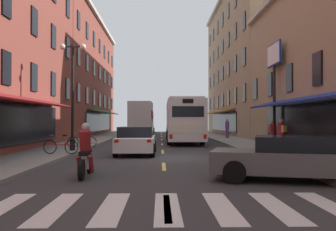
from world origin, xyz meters
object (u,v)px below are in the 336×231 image
pedestrian_far (227,128)px  bicycle_near (82,141)px  motorcycle_rider (86,154)px  street_lamp_twin (73,91)px  billboard_sign (274,69)px  sedan_far (296,158)px  transit_bus (183,120)px  sedan_near (136,140)px  pedestrian_mid (272,133)px  bicycle_mid (61,146)px  pedestrian_near (281,134)px  sedan_mid (147,128)px  box_truck (142,119)px

pedestrian_far → bicycle_near: bearing=-113.8°
motorcycle_rider → street_lamp_twin: 9.10m
billboard_sign → sedan_far: bearing=-104.8°
sedan_far → transit_bus: bearing=96.2°
motorcycle_rider → bicycle_near: 10.56m
sedan_near → pedestrian_far: size_ratio=2.57×
sedan_far → pedestrian_far: 23.02m
billboard_sign → motorcycle_rider: (-9.48, -11.66, -4.26)m
transit_bus → motorcycle_rider: size_ratio=5.35×
sedan_far → street_lamp_twin: 12.91m
pedestrian_mid → sedan_near: bearing=92.3°
billboard_sign → transit_bus: size_ratio=0.58×
street_lamp_twin → pedestrian_far: bearing=51.6°
bicycle_near → bicycle_mid: 4.02m
pedestrian_far → motorcycle_rider: bearing=-92.2°
pedestrian_near → transit_bus: bearing=90.6°
sedan_far → pedestrian_near: (2.59, 9.10, 0.37)m
billboard_sign → sedan_mid: billboard_sign is taller
transit_bus → bicycle_mid: size_ratio=6.49×
motorcycle_rider → pedestrian_near: (8.76, 8.18, 0.32)m
box_truck → pedestrian_mid: (9.04, -17.98, -0.97)m
sedan_near → pedestrian_far: (7.32, 14.48, 0.33)m
billboard_sign → sedan_far: size_ratio=1.31×
transit_bus → pedestrian_near: transit_bus is taller
sedan_near → pedestrian_far: bearing=63.2°
bicycle_mid → bicycle_near: bearing=87.7°
transit_bus → street_lamp_twin: street_lamp_twin is taller
sedan_near → motorcycle_rider: bearing=-98.1°
motorcycle_rider → pedestrian_mid: 14.68m
sedan_mid → motorcycle_rider: size_ratio=2.13×
sedan_mid → bicycle_mid: 34.12m
box_truck → street_lamp_twin: 21.18m
box_truck → pedestrian_near: size_ratio=4.10×
pedestrian_near → street_lamp_twin: (-11.16, 0.21, 2.25)m
bicycle_near → pedestrian_far: size_ratio=0.98×
box_truck → street_lamp_twin: bearing=-97.2°
pedestrian_mid → pedestrian_far: pedestrian_far is taller
sedan_near → pedestrian_far: 16.23m
transit_bus → bicycle_near: 9.92m
billboard_sign → sedan_mid: size_ratio=1.47×
sedan_mid → pedestrian_near: 33.14m
motorcycle_rider → bicycle_mid: size_ratio=1.21×
transit_bus → pedestrian_mid: size_ratio=7.04×
box_truck → pedestrian_mid: size_ratio=4.39×
sedan_mid → bicycle_mid: bearing=-95.0°
transit_bus → motorcycle_rider: 18.27m
motorcycle_rider → bicycle_mid: 6.75m
sedan_mid → sedan_far: size_ratio=0.89×
box_truck → transit_bus: bearing=-71.5°
box_truck → bicycle_mid: 23.27m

